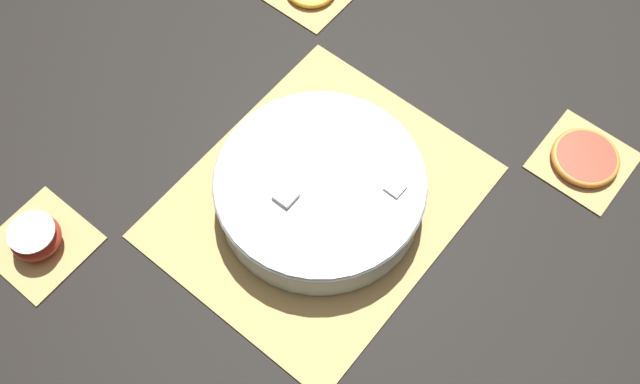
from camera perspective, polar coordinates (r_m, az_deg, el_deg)
name	(u,v)px	position (r m, az deg, el deg)	size (l,w,h in m)	color
ground_plane	(320,202)	(1.10, 0.00, -0.77)	(6.00, 6.00, 0.00)	black
bamboo_mat_center	(320,201)	(1.10, 0.00, -0.70)	(0.45, 0.37, 0.01)	tan
coaster_mat_near_right	(584,161)	(1.20, 19.44, 2.27)	(0.13, 0.13, 0.01)	tan
coaster_mat_far_left	(41,244)	(1.14, -20.50, -3.72)	(0.13, 0.13, 0.01)	tan
fruit_salad_bowl	(320,189)	(1.07, 0.00, 0.27)	(0.30, 0.30, 0.07)	silver
apple_half	(35,237)	(1.12, -20.88, -3.23)	(0.07, 0.07, 0.04)	#B72D23
grapefruit_slice	(585,158)	(1.19, 19.57, 2.48)	(0.10, 0.10, 0.01)	red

